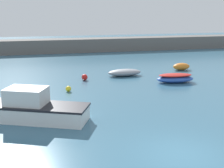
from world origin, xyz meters
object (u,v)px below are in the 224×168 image
fishing_dinghy_green (181,67)px  mooring_buoy_red (85,77)px  motorboat_grey_hull (33,109)px  rowboat_white_midwater (125,72)px  rowboat_with_red_cover (175,78)px  mooring_buoy_yellow (68,89)px

fishing_dinghy_green → mooring_buoy_red: (-10.50, -2.29, -0.09)m
motorboat_grey_hull → mooring_buoy_red: motorboat_grey_hull is taller
fishing_dinghy_green → mooring_buoy_red: size_ratio=3.54×
rowboat_white_midwater → rowboat_with_red_cover: bearing=-46.3°
motorboat_grey_hull → mooring_buoy_red: 10.39m
motorboat_grey_hull → rowboat_with_red_cover: size_ratio=1.91×
fishing_dinghy_green → motorboat_grey_hull: size_ratio=0.30×
rowboat_white_midwater → mooring_buoy_yellow: size_ratio=7.41×
rowboat_white_midwater → mooring_buoy_red: rowboat_white_midwater is taller
rowboat_white_midwater → mooring_buoy_red: (-3.99, -0.95, -0.05)m
fishing_dinghy_green → rowboat_with_red_cover: size_ratio=0.57×
motorboat_grey_hull → rowboat_with_red_cover: (11.98, 6.77, -0.33)m
fishing_dinghy_green → motorboat_grey_hull: motorboat_grey_hull is taller
motorboat_grey_hull → rowboat_with_red_cover: motorboat_grey_hull is taller
mooring_buoy_red → motorboat_grey_hull: bearing=-115.2°
rowboat_white_midwater → rowboat_with_red_cover: 5.05m
motorboat_grey_hull → rowboat_white_midwater: motorboat_grey_hull is taller
rowboat_with_red_cover → mooring_buoy_yellow: rowboat_with_red_cover is taller
mooring_buoy_yellow → fishing_dinghy_green: bearing=25.4°
mooring_buoy_red → mooring_buoy_yellow: bearing=-116.9°
mooring_buoy_yellow → mooring_buoy_red: mooring_buoy_red is taller
fishing_dinghy_green → mooring_buoy_red: fishing_dinghy_green is taller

